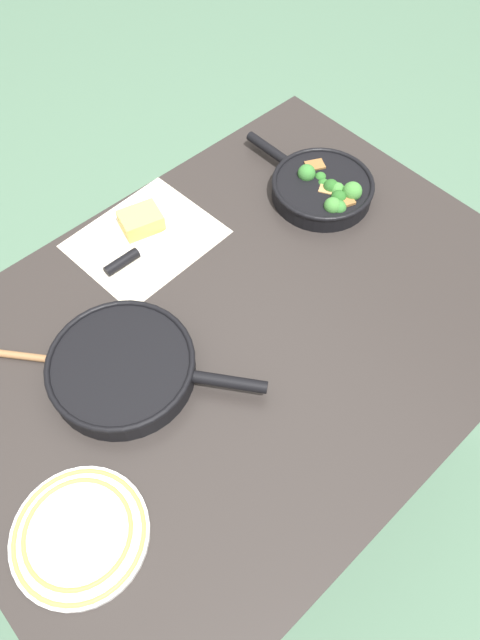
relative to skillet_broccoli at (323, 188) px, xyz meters
name	(u,v)px	position (x,y,z in m)	size (l,w,h in m)	color
ground_plane	(240,451)	(-0.40, -0.14, -0.76)	(14.00, 14.00, 0.00)	#51755B
dining_table_red	(240,344)	(-0.40, -0.14, -0.10)	(1.28, 0.93, 0.73)	#2D2826
skillet_broccoli	(323,188)	(0.00, 0.00, 0.00)	(0.25, 0.38, 0.07)	black
skillet_eggs	(123,367)	(-0.64, -0.07, 0.00)	(0.33, 0.38, 0.05)	black
wooden_spoon	(49,359)	(-0.74, 0.05, -0.02)	(0.27, 0.32, 0.02)	#996B42
parchment_sheet	(144,240)	(-0.40, 0.18, -0.03)	(0.33, 0.28, 0.00)	silver
grater_knife	(136,253)	(-0.45, 0.16, -0.02)	(0.23, 0.03, 0.02)	silver
cheese_block	(141,221)	(-0.38, 0.22, -0.01)	(0.11, 0.09, 0.04)	#E0C15B
dinner_plate_stack	(79,534)	(-0.88, -0.27, -0.02)	(0.23, 0.23, 0.03)	white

